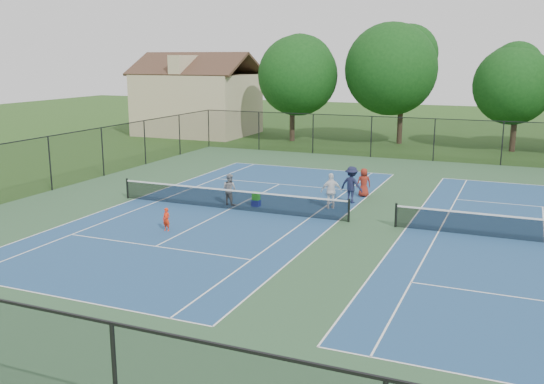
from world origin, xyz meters
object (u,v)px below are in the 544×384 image
at_px(clapboard_house, 197,101).
at_px(instructor, 230,189).
at_px(bystander_a, 331,191).
at_px(bystander_c, 364,183).
at_px(ball_crate, 256,203).
at_px(child_player, 166,220).
at_px(ball_hopper, 256,196).
at_px(tree_back_a, 293,71).
at_px(bystander_b, 352,185).
at_px(tree_back_b, 403,64).
at_px(tree_back_c, 518,80).

relative_size(clapboard_house, instructor, 6.85).
bearing_deg(bystander_a, bystander_c, -136.21).
bearing_deg(ball_crate, child_player, -107.49).
distance_m(instructor, bystander_a, 5.04).
height_order(bystander_c, ball_hopper, bystander_c).
height_order(tree_back_a, bystander_b, tree_back_a).
xyz_separation_m(bystander_c, ball_crate, (-4.34, -4.17, -0.59)).
relative_size(bystander_c, ball_crate, 4.10).
xyz_separation_m(bystander_a, bystander_b, (0.59, 1.53, 0.06)).
bearing_deg(clapboard_house, bystander_b, -45.45).
xyz_separation_m(clapboard_house, ball_crate, (16.93, -23.96, -2.93)).
height_order(tree_back_b, clapboard_house, tree_back_b).
xyz_separation_m(tree_back_b, ball_hopper, (-2.07, -24.96, -6.07)).
bearing_deg(tree_back_c, tree_back_b, 173.66).
xyz_separation_m(tree_back_c, instructor, (-12.42, -24.15, -4.69)).
xyz_separation_m(tree_back_a, ball_hopper, (6.93, -22.96, -5.52)).
bearing_deg(ball_crate, tree_back_a, 106.80).
bearing_deg(tree_back_a, bystander_b, -61.53).
relative_size(tree_back_a, clapboard_house, 0.85).
relative_size(tree_back_c, clapboard_house, 0.78).
distance_m(tree_back_c, child_player, 32.41).
bearing_deg(tree_back_b, tree_back_c, -6.34).
distance_m(tree_back_a, instructor, 24.39).
height_order(clapboard_house, ball_crate, clapboard_house).
bearing_deg(clapboard_house, child_player, -62.60).
xyz_separation_m(tree_back_b, clapboard_house, (-19.00, -1.00, -3.50)).
height_order(tree_back_a, tree_back_c, tree_back_a).
relative_size(tree_back_a, instructor, 5.80).
xyz_separation_m(clapboard_house, instructor, (15.58, -24.15, -2.30)).
relative_size(tree_back_a, ball_crate, 24.74).
bearing_deg(bystander_b, tree_back_c, -94.18).
xyz_separation_m(bystander_b, bystander_c, (0.22, 1.60, -0.17)).
xyz_separation_m(instructor, ball_crate, (1.35, 0.20, -0.62)).
distance_m(tree_back_c, bystander_b, 22.94).
bearing_deg(bystander_b, ball_hopper, 45.79).
xyz_separation_m(bystander_a, ball_hopper, (-3.53, -1.04, -0.35)).
xyz_separation_m(child_player, bystander_b, (5.83, 7.99, 0.43)).
distance_m(instructor, ball_hopper, 1.39).
xyz_separation_m(tree_back_a, bystander_a, (10.47, -21.92, -5.17)).
distance_m(tree_back_a, bystander_a, 24.83).
relative_size(child_player, bystander_a, 0.57).
height_order(tree_back_c, clapboard_house, tree_back_c).
bearing_deg(bystander_a, tree_back_c, -139.90).
xyz_separation_m(tree_back_a, clapboard_house, (-10.00, 1.00, -2.95)).
bearing_deg(tree_back_b, bystander_a, -86.49).
bearing_deg(clapboard_house, bystander_a, -48.23).
height_order(tree_back_a, tree_back_b, tree_back_b).
relative_size(tree_back_c, ball_hopper, 21.43).
height_order(clapboard_house, child_player, clapboard_house).
relative_size(clapboard_house, bystander_c, 7.12).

